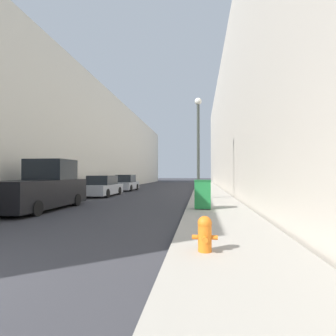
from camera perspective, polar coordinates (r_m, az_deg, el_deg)
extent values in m
cube|color=#9E998E|center=(21.16, 9.20, -5.71)|extent=(2.87, 60.00, 0.13)
cube|color=beige|center=(33.22, -21.15, 5.03)|extent=(12.00, 60.00, 10.61)
cube|color=beige|center=(30.73, 22.94, 9.04)|extent=(12.00, 60.00, 14.32)
cylinder|color=orange|center=(5.54, 8.01, -14.96)|extent=(0.28, 0.28, 0.52)
sphere|color=orange|center=(5.47, 8.00, -11.79)|extent=(0.29, 0.29, 0.29)
cylinder|color=orange|center=(5.46, 8.00, -10.90)|extent=(0.08, 0.08, 0.06)
cylinder|color=orange|center=(5.34, 8.05, -15.20)|extent=(0.11, 0.12, 0.11)
cylinder|color=orange|center=(5.53, 5.89, -14.71)|extent=(0.12, 0.09, 0.09)
cylinder|color=orange|center=(5.54, 10.13, -14.68)|extent=(0.12, 0.09, 0.09)
cube|color=#1E7538|center=(11.91, 7.53, -5.82)|extent=(0.71, 0.57, 1.19)
cube|color=#16572A|center=(11.88, 7.52, -2.77)|extent=(0.73, 0.59, 0.08)
cylinder|color=black|center=(12.21, 6.09, -8.29)|extent=(0.05, 0.16, 0.16)
cylinder|color=black|center=(12.21, 8.96, -8.28)|extent=(0.05, 0.16, 0.16)
cylinder|color=#2D332D|center=(16.85, 6.63, -6.20)|extent=(0.34, 0.34, 0.25)
cylinder|color=#2D332D|center=(16.85, 6.60, 3.66)|extent=(0.18, 0.18, 6.04)
sphere|color=silver|center=(17.42, 6.58, 14.21)|extent=(0.45, 0.45, 0.45)
cube|color=black|center=(13.81, -26.26, -4.94)|extent=(2.15, 5.54, 1.23)
cube|color=black|center=(14.60, -24.13, -0.31)|extent=(1.98, 1.77, 1.02)
cylinder|color=black|center=(15.83, -25.90, -6.17)|extent=(0.24, 0.64, 0.64)
cylinder|color=black|center=(14.83, -19.33, -6.57)|extent=(0.24, 0.64, 0.64)
cylinder|color=black|center=(11.87, -26.79, -7.84)|extent=(0.24, 0.64, 0.64)
cube|color=#A3A8B2|center=(20.83, -14.05, -4.51)|extent=(1.85, 4.59, 0.72)
cube|color=#1E2328|center=(20.80, -14.04, -2.56)|extent=(1.63, 2.39, 0.70)
cylinder|color=black|center=(22.43, -14.82, -4.78)|extent=(0.24, 0.64, 0.64)
cylinder|color=black|center=(21.85, -10.65, -4.89)|extent=(0.24, 0.64, 0.64)
cylinder|color=black|center=(19.91, -17.79, -5.21)|extent=(0.24, 0.64, 0.64)
cylinder|color=black|center=(19.25, -13.16, -5.37)|extent=(0.24, 0.64, 0.64)
cube|color=#A3A8B2|center=(27.10, -9.16, -3.78)|extent=(1.78, 4.14, 0.71)
cube|color=#1E2328|center=(27.08, -9.15, -2.25)|extent=(1.57, 2.15, 0.74)
cylinder|color=black|center=(28.53, -10.04, -4.04)|extent=(0.24, 0.64, 0.64)
cylinder|color=black|center=(28.10, -6.84, -4.10)|extent=(0.24, 0.64, 0.64)
cylinder|color=black|center=(26.17, -11.65, -4.29)|extent=(0.24, 0.64, 0.64)
cylinder|color=black|center=(25.70, -8.18, -4.36)|extent=(0.24, 0.64, 0.64)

